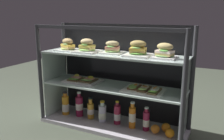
{
  "coord_description": "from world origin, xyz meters",
  "views": [
    {
      "loc": [
        0.93,
        -1.89,
        1.04
      ],
      "look_at": [
        0.0,
        0.0,
        0.55
      ],
      "focal_mm": 39.05,
      "sensor_mm": 36.0,
      "label": 1
    }
  ],
  "objects_px": {
    "juice_bottle_front_middle": "(132,117)",
    "juice_bottle_back_center": "(146,121)",
    "plated_roll_sandwich_center": "(165,52)",
    "orange_fruit_rolled_forward": "(166,128)",
    "orange_fruit_near_left_post": "(155,129)",
    "juice_bottle_front_left_end": "(102,113)",
    "juice_bottle_front_fourth": "(79,106)",
    "open_sandwich_tray_right_of_center": "(144,89)",
    "juice_bottle_front_second": "(66,105)",
    "orange_fruit_beside_bottles": "(170,133)",
    "plated_roll_sandwich_near_left_corner": "(138,50)",
    "plated_roll_sandwich_mid_left": "(68,46)",
    "open_sandwich_tray_mid_left": "(83,80)",
    "plated_roll_sandwich_left_of_center": "(87,47)",
    "plated_roll_sandwich_far_right": "(112,48)",
    "juice_bottle_back_left": "(117,115)",
    "juice_bottle_near_post": "(91,110)"
  },
  "relations": [
    {
      "from": "orange_fruit_beside_bottles",
      "to": "orange_fruit_rolled_forward",
      "type": "xyz_separation_m",
      "value": [
        -0.05,
        0.08,
        0.0
      ]
    },
    {
      "from": "plated_roll_sandwich_mid_left",
      "to": "juice_bottle_front_fourth",
      "type": "height_order",
      "value": "plated_roll_sandwich_mid_left"
    },
    {
      "from": "juice_bottle_front_left_end",
      "to": "orange_fruit_rolled_forward",
      "type": "height_order",
      "value": "juice_bottle_front_left_end"
    },
    {
      "from": "juice_bottle_front_left_end",
      "to": "orange_fruit_near_left_post",
      "type": "relative_size",
      "value": 2.69
    },
    {
      "from": "plated_roll_sandwich_mid_left",
      "to": "plated_roll_sandwich_far_right",
      "type": "bearing_deg",
      "value": 5.74
    },
    {
      "from": "plated_roll_sandwich_left_of_center",
      "to": "plated_roll_sandwich_near_left_corner",
      "type": "xyz_separation_m",
      "value": [
        0.48,
        0.01,
        0.0
      ]
    },
    {
      "from": "juice_bottle_near_post",
      "to": "juice_bottle_back_center",
      "type": "bearing_deg",
      "value": -0.2
    },
    {
      "from": "juice_bottle_back_left",
      "to": "plated_roll_sandwich_left_of_center",
      "type": "bearing_deg",
      "value": -172.35
    },
    {
      "from": "juice_bottle_front_middle",
      "to": "orange_fruit_rolled_forward",
      "type": "bearing_deg",
      "value": 9.35
    },
    {
      "from": "juice_bottle_front_middle",
      "to": "orange_fruit_beside_bottles",
      "type": "xyz_separation_m",
      "value": [
        0.34,
        -0.03,
        -0.07
      ]
    },
    {
      "from": "plated_roll_sandwich_mid_left",
      "to": "orange_fruit_near_left_post",
      "type": "bearing_deg",
      "value": 0.37
    },
    {
      "from": "juice_bottle_near_post",
      "to": "juice_bottle_back_center",
      "type": "distance_m",
      "value": 0.56
    },
    {
      "from": "orange_fruit_rolled_forward",
      "to": "plated_roll_sandwich_near_left_corner",
      "type": "bearing_deg",
      "value": -164.88
    },
    {
      "from": "plated_roll_sandwich_near_left_corner",
      "to": "juice_bottle_front_second",
      "type": "height_order",
      "value": "plated_roll_sandwich_near_left_corner"
    },
    {
      "from": "plated_roll_sandwich_center",
      "to": "juice_bottle_front_second",
      "type": "xyz_separation_m",
      "value": [
        -0.98,
        -0.01,
        -0.61
      ]
    },
    {
      "from": "juice_bottle_front_left_end",
      "to": "juice_bottle_back_center",
      "type": "height_order",
      "value": "juice_bottle_back_center"
    },
    {
      "from": "plated_roll_sandwich_center",
      "to": "juice_bottle_front_left_end",
      "type": "relative_size",
      "value": 0.9
    },
    {
      "from": "juice_bottle_front_fourth",
      "to": "orange_fruit_near_left_post",
      "type": "xyz_separation_m",
      "value": [
        0.78,
        -0.02,
        -0.07
      ]
    },
    {
      "from": "open_sandwich_tray_mid_left",
      "to": "juice_bottle_back_left",
      "type": "bearing_deg",
      "value": 2.78
    },
    {
      "from": "plated_roll_sandwich_mid_left",
      "to": "juice_bottle_back_center",
      "type": "bearing_deg",
      "value": 1.62
    },
    {
      "from": "juice_bottle_back_left",
      "to": "orange_fruit_rolled_forward",
      "type": "distance_m",
      "value": 0.45
    },
    {
      "from": "plated_roll_sandwich_near_left_corner",
      "to": "orange_fruit_near_left_post",
      "type": "relative_size",
      "value": 2.76
    },
    {
      "from": "juice_bottle_front_fourth",
      "to": "orange_fruit_rolled_forward",
      "type": "relative_size",
      "value": 3.13
    },
    {
      "from": "plated_roll_sandwich_mid_left",
      "to": "orange_fruit_beside_bottles",
      "type": "relative_size",
      "value": 2.48
    },
    {
      "from": "juice_bottle_near_post",
      "to": "plated_roll_sandwich_near_left_corner",
      "type": "bearing_deg",
      "value": -2.96
    },
    {
      "from": "open_sandwich_tray_mid_left",
      "to": "juice_bottle_front_left_end",
      "type": "relative_size",
      "value": 1.66
    },
    {
      "from": "juice_bottle_front_middle",
      "to": "juice_bottle_back_center",
      "type": "bearing_deg",
      "value": 1.67
    },
    {
      "from": "plated_roll_sandwich_mid_left",
      "to": "juice_bottle_front_second",
      "type": "xyz_separation_m",
      "value": [
        -0.06,
        -0.0,
        -0.61
      ]
    },
    {
      "from": "juice_bottle_near_post",
      "to": "juice_bottle_front_middle",
      "type": "xyz_separation_m",
      "value": [
        0.44,
        -0.01,
        0.02
      ]
    },
    {
      "from": "juice_bottle_front_left_end",
      "to": "juice_bottle_front_second",
      "type": "bearing_deg",
      "value": -178.3
    },
    {
      "from": "open_sandwich_tray_right_of_center",
      "to": "juice_bottle_front_second",
      "type": "relative_size",
      "value": 1.44
    },
    {
      "from": "juice_bottle_front_second",
      "to": "juice_bottle_front_middle",
      "type": "bearing_deg",
      "value": 1.71
    },
    {
      "from": "plated_roll_sandwich_center",
      "to": "orange_fruit_rolled_forward",
      "type": "xyz_separation_m",
      "value": [
        0.03,
        0.06,
        -0.67
      ]
    },
    {
      "from": "plated_roll_sandwich_near_left_corner",
      "to": "plated_roll_sandwich_center",
      "type": "bearing_deg",
      "value": 1.79
    },
    {
      "from": "plated_roll_sandwich_left_of_center",
      "to": "juice_bottle_front_second",
      "type": "height_order",
      "value": "plated_roll_sandwich_left_of_center"
    },
    {
      "from": "plated_roll_sandwich_center",
      "to": "open_sandwich_tray_mid_left",
      "type": "height_order",
      "value": "plated_roll_sandwich_center"
    },
    {
      "from": "plated_roll_sandwich_near_left_corner",
      "to": "juice_bottle_near_post",
      "type": "xyz_separation_m",
      "value": [
        -0.48,
        0.02,
        -0.62
      ]
    },
    {
      "from": "juice_bottle_front_left_end",
      "to": "juice_bottle_front_fourth",
      "type": "bearing_deg",
      "value": 176.92
    },
    {
      "from": "juice_bottle_front_left_end",
      "to": "orange_fruit_near_left_post",
      "type": "distance_m",
      "value": 0.52
    },
    {
      "from": "juice_bottle_front_second",
      "to": "juice_bottle_front_left_end",
      "type": "bearing_deg",
      "value": 1.7
    },
    {
      "from": "plated_roll_sandwich_left_of_center",
      "to": "juice_bottle_near_post",
      "type": "xyz_separation_m",
      "value": [
        0.0,
        0.03,
        -0.62
      ]
    },
    {
      "from": "plated_roll_sandwich_far_right",
      "to": "juice_bottle_near_post",
      "type": "bearing_deg",
      "value": -174.7
    },
    {
      "from": "orange_fruit_near_left_post",
      "to": "juice_bottle_back_center",
      "type": "bearing_deg",
      "value": 169.28
    },
    {
      "from": "open_sandwich_tray_right_of_center",
      "to": "juice_bottle_near_post",
      "type": "relative_size",
      "value": 1.62
    },
    {
      "from": "plated_roll_sandwich_left_of_center",
      "to": "orange_fruit_beside_bottles",
      "type": "relative_size",
      "value": 2.71
    },
    {
      "from": "plated_roll_sandwich_near_left_corner",
      "to": "juice_bottle_front_fourth",
      "type": "height_order",
      "value": "plated_roll_sandwich_near_left_corner"
    },
    {
      "from": "plated_roll_sandwich_center",
      "to": "orange_fruit_rolled_forward",
      "type": "relative_size",
      "value": 2.31
    },
    {
      "from": "plated_roll_sandwich_far_right",
      "to": "juice_bottle_back_center",
      "type": "relative_size",
      "value": 0.86
    },
    {
      "from": "juice_bottle_front_left_end",
      "to": "juice_bottle_front_middle",
      "type": "height_order",
      "value": "juice_bottle_front_middle"
    },
    {
      "from": "orange_fruit_near_left_post",
      "to": "plated_roll_sandwich_center",
      "type": "bearing_deg",
      "value": 0.91
    }
  ]
}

